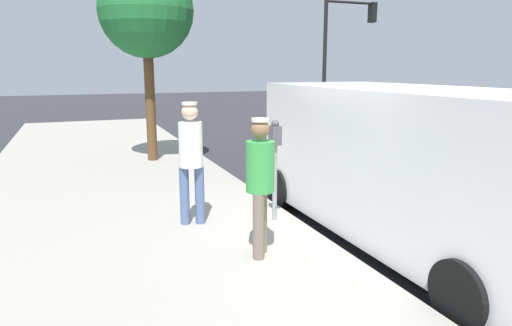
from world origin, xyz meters
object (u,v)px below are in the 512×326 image
(traffic_light_corner, at_px, (343,40))
(pedestrian_in_green, at_px, (260,179))
(parked_van, at_px, (407,161))
(street_tree, at_px, (146,11))
(parking_meter_near, at_px, (275,153))
(pedestrian_in_white, at_px, (191,155))

(traffic_light_corner, bearing_deg, pedestrian_in_green, 54.62)
(parked_van, xyz_separation_m, street_tree, (2.47, -6.46, 2.55))
(traffic_light_corner, relative_size, street_tree, 1.11)
(pedestrian_in_green, bearing_deg, street_tree, -87.75)
(parking_meter_near, bearing_deg, street_tree, -79.78)
(parked_van, bearing_deg, pedestrian_in_green, 1.83)
(parking_meter_near, relative_size, traffic_light_corner, 0.29)
(traffic_light_corner, distance_m, street_tree, 10.28)
(pedestrian_in_white, distance_m, street_tree, 5.67)
(pedestrian_in_green, relative_size, street_tree, 0.36)
(parking_meter_near, xyz_separation_m, pedestrian_in_white, (1.19, -0.28, 0.00))
(pedestrian_in_green, relative_size, parked_van, 0.32)
(parking_meter_near, bearing_deg, traffic_light_corner, -125.82)
(parked_van, height_order, street_tree, street_tree)
(pedestrian_in_green, xyz_separation_m, parked_van, (-2.21, -0.07, 0.04))
(pedestrian_in_green, bearing_deg, pedestrian_in_white, -71.57)
(parking_meter_near, relative_size, pedestrian_in_white, 0.85)
(parking_meter_near, height_order, street_tree, street_tree)
(street_tree, bearing_deg, parking_meter_near, 100.22)
(pedestrian_in_white, height_order, parked_van, parked_van)
(parking_meter_near, xyz_separation_m, pedestrian_in_green, (0.71, 1.18, -0.06))
(pedestrian_in_green, xyz_separation_m, traffic_light_corner, (-8.48, -11.95, 2.40))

